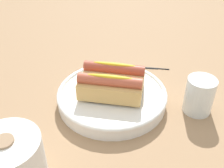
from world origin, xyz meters
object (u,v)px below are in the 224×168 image
(serving_bowl, at_px, (112,96))
(water_glass, at_px, (199,97))
(chopstick_far, at_px, (132,66))
(chopstick_near, at_px, (122,66))
(hotdog_back, at_px, (110,88))
(hotdog_front, at_px, (114,75))

(serving_bowl, xyz_separation_m, water_glass, (-0.21, -0.03, 0.02))
(chopstick_far, bearing_deg, water_glass, 134.25)
(water_glass, bearing_deg, chopstick_near, -31.68)
(water_glass, height_order, chopstick_near, water_glass)
(serving_bowl, bearing_deg, hotdog_back, 95.79)
(hotdog_back, xyz_separation_m, chopstick_far, (-0.01, -0.21, -0.06))
(hotdog_front, bearing_deg, chopstick_near, -83.09)
(hotdog_front, relative_size, chopstick_near, 0.70)
(hotdog_front, bearing_deg, serving_bowl, 95.79)
(hotdog_front, distance_m, chopstick_near, 0.16)
(hotdog_front, relative_size, chopstick_far, 0.70)
(serving_bowl, distance_m, hotdog_back, 0.05)
(serving_bowl, height_order, hotdog_front, hotdog_front)
(water_glass, height_order, chopstick_far, water_glass)
(serving_bowl, distance_m, hotdog_front, 0.05)
(hotdog_front, bearing_deg, hotdog_back, 95.79)
(serving_bowl, relative_size, hotdog_front, 1.77)
(water_glass, xyz_separation_m, chopstick_far, (0.20, -0.15, -0.04))
(hotdog_back, bearing_deg, hotdog_front, -84.21)
(serving_bowl, height_order, chopstick_near, serving_bowl)
(chopstick_near, bearing_deg, chopstick_far, -169.32)
(water_glass, bearing_deg, serving_bowl, 8.13)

